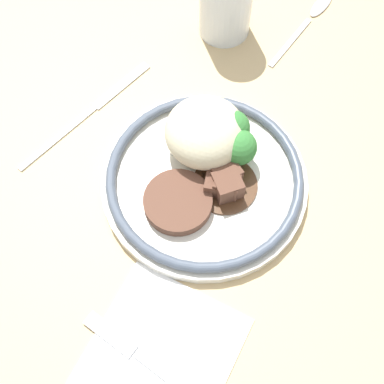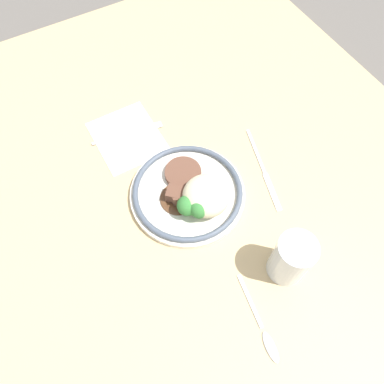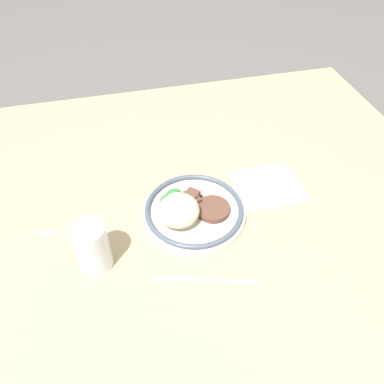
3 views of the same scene
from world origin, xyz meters
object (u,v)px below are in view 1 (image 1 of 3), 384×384
Objects in this scene: plate at (208,167)px; fork at (138,356)px; juice_glass at (226,2)px; spoon at (314,14)px; knife at (92,110)px.

fork is at bearing -172.68° from plate.
juice_glass reaches higher than fork.
juice_glass is at bearing 20.88° from plate.
spoon is at bearing -3.52° from plate.
plate reaches higher than fork.
juice_glass reaches higher than knife.
plate is 2.14× the size of juice_glass.
spoon is (0.28, -0.19, 0.00)m from knife.
juice_glass reaches higher than plate.
fork is (-0.22, -0.03, -0.02)m from plate.
juice_glass is at bearing -8.77° from knife.
knife is 1.30× the size of spoon.
knife is 0.34m from spoon.
knife is at bearing -40.56° from fork.
plate is at bearing -159.12° from juice_glass.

